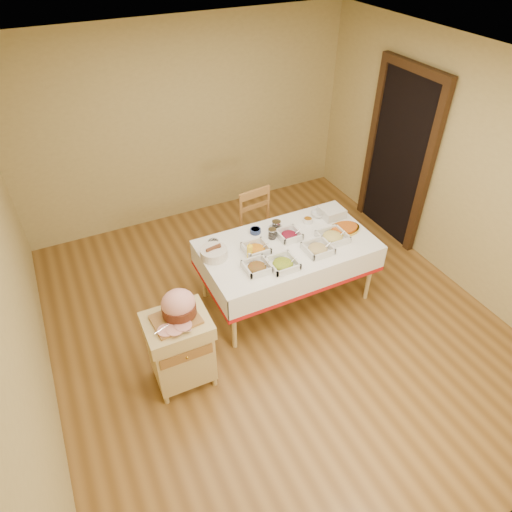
{
  "coord_description": "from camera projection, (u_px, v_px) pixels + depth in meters",
  "views": [
    {
      "loc": [
        -1.69,
        -2.99,
        3.65
      ],
      "look_at": [
        -0.12,
        0.2,
        0.82
      ],
      "focal_mm": 32.0,
      "sensor_mm": 36.0,
      "label": 1
    }
  ],
  "objects": [
    {
      "name": "room_shell",
      "position": [
        278.0,
        223.0,
        4.14
      ],
      "size": [
        5.0,
        5.0,
        5.0
      ],
      "color": "brown",
      "rests_on": "ground"
    },
    {
      "name": "doorway",
      "position": [
        399.0,
        154.0,
        5.65
      ],
      "size": [
        0.09,
        1.1,
        2.2
      ],
      "color": "black",
      "rests_on": "ground"
    },
    {
      "name": "dining_table",
      "position": [
        287.0,
        256.0,
        4.89
      ],
      "size": [
        1.82,
        1.02,
        0.76
      ],
      "color": "tan",
      "rests_on": "ground"
    },
    {
      "name": "butcher_cart",
      "position": [
        180.0,
        347.0,
        4.1
      ],
      "size": [
        0.57,
        0.48,
        0.79
      ],
      "color": "tan",
      "rests_on": "ground"
    },
    {
      "name": "dining_chair",
      "position": [
        261.0,
        231.0,
        5.41
      ],
      "size": [
        0.49,
        0.47,
        0.99
      ],
      "color": "olive",
      "rests_on": "ground"
    },
    {
      "name": "ham_on_board",
      "position": [
        178.0,
        307.0,
        3.85
      ],
      "size": [
        0.41,
        0.4,
        0.27
      ],
      "color": "olive",
      "rests_on": "butcher_cart"
    },
    {
      "name": "serving_dish_a",
      "position": [
        257.0,
        267.0,
        4.44
      ],
      "size": [
        0.25,
        0.24,
        0.11
      ],
      "color": "silver",
      "rests_on": "dining_table"
    },
    {
      "name": "serving_dish_b",
      "position": [
        283.0,
        264.0,
        4.48
      ],
      "size": [
        0.27,
        0.27,
        0.11
      ],
      "color": "silver",
      "rests_on": "dining_table"
    },
    {
      "name": "serving_dish_c",
      "position": [
        318.0,
        249.0,
        4.67
      ],
      "size": [
        0.27,
        0.27,
        0.11
      ],
      "color": "silver",
      "rests_on": "dining_table"
    },
    {
      "name": "serving_dish_d",
      "position": [
        333.0,
        237.0,
        4.83
      ],
      "size": [
        0.28,
        0.28,
        0.11
      ],
      "color": "silver",
      "rests_on": "dining_table"
    },
    {
      "name": "serving_dish_e",
      "position": [
        256.0,
        249.0,
        4.66
      ],
      "size": [
        0.26,
        0.24,
        0.12
      ],
      "color": "silver",
      "rests_on": "dining_table"
    },
    {
      "name": "serving_dish_f",
      "position": [
        289.0,
        235.0,
        4.86
      ],
      "size": [
        0.24,
        0.23,
        0.11
      ],
      "color": "silver",
      "rests_on": "dining_table"
    },
    {
      "name": "small_bowl_left",
      "position": [
        213.0,
        243.0,
        4.74
      ],
      "size": [
        0.13,
        0.13,
        0.06
      ],
      "color": "silver",
      "rests_on": "dining_table"
    },
    {
      "name": "small_bowl_mid",
      "position": [
        255.0,
        231.0,
        4.93
      ],
      "size": [
        0.12,
        0.12,
        0.05
      ],
      "color": "navy",
      "rests_on": "dining_table"
    },
    {
      "name": "small_bowl_right",
      "position": [
        308.0,
        220.0,
        5.09
      ],
      "size": [
        0.11,
        0.11,
        0.05
      ],
      "color": "silver",
      "rests_on": "dining_table"
    },
    {
      "name": "bowl_white_imported",
      "position": [
        276.0,
        229.0,
        4.97
      ],
      "size": [
        0.18,
        0.18,
        0.04
      ],
      "primitive_type": "imported",
      "rotation": [
        0.0,
        0.0,
        -0.21
      ],
      "color": "silver",
      "rests_on": "dining_table"
    },
    {
      "name": "bowl_small_imported",
      "position": [
        318.0,
        214.0,
        5.19
      ],
      "size": [
        0.18,
        0.18,
        0.05
      ],
      "primitive_type": "imported",
      "rotation": [
        0.0,
        0.0,
        -0.1
      ],
      "color": "silver",
      "rests_on": "dining_table"
    },
    {
      "name": "preserve_jar_left",
      "position": [
        272.0,
        234.0,
        4.84
      ],
      "size": [
        0.09,
        0.09,
        0.11
      ],
      "color": "silver",
      "rests_on": "dining_table"
    },
    {
      "name": "preserve_jar_right",
      "position": [
        276.0,
        227.0,
        4.94
      ],
      "size": [
        0.1,
        0.1,
        0.13
      ],
      "color": "silver",
      "rests_on": "dining_table"
    },
    {
      "name": "mustard_bottle",
      "position": [
        250.0,
        251.0,
        4.56
      ],
      "size": [
        0.06,
        0.06,
        0.18
      ],
      "color": "yellow",
      "rests_on": "dining_table"
    },
    {
      "name": "bread_basket",
      "position": [
        214.0,
        253.0,
        4.59
      ],
      "size": [
        0.28,
        0.28,
        0.12
      ],
      "color": "silver",
      "rests_on": "dining_table"
    },
    {
      "name": "plate_stack",
      "position": [
        332.0,
        212.0,
        5.17
      ],
      "size": [
        0.25,
        0.25,
        0.11
      ],
      "color": "silver",
      "rests_on": "dining_table"
    },
    {
      "name": "brass_platter",
      "position": [
        344.0,
        229.0,
        4.97
      ],
      "size": [
        0.36,
        0.26,
        0.05
      ],
      "color": "gold",
      "rests_on": "dining_table"
    }
  ]
}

